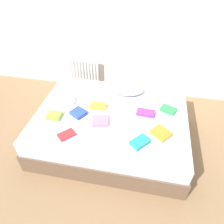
% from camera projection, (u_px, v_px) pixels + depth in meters
% --- Properties ---
extents(ground_plane, '(8.00, 8.00, 0.00)m').
position_uv_depth(ground_plane, '(111.00, 139.00, 3.06)').
color(ground_plane, '#93704C').
extents(back_wall, '(6.00, 0.10, 2.80)m').
position_uv_depth(back_wall, '(129.00, 11.00, 3.14)').
color(back_wall, silver).
rests_on(back_wall, ground).
extents(bed, '(2.00, 1.50, 0.50)m').
position_uv_depth(bed, '(111.00, 127.00, 2.89)').
color(bed, brown).
rests_on(bed, ground).
extents(radiator, '(0.55, 0.04, 0.48)m').
position_uv_depth(radiator, '(84.00, 72.00, 3.82)').
color(radiator, white).
rests_on(radiator, ground).
extents(pillow, '(0.50, 0.31, 0.13)m').
position_uv_depth(pillow, '(126.00, 89.00, 3.04)').
color(pillow, white).
rests_on(pillow, bed).
extents(textbook_orange, '(0.27, 0.27, 0.04)m').
position_uv_depth(textbook_orange, '(161.00, 133.00, 2.43)').
color(textbook_orange, orange).
rests_on(textbook_orange, bed).
extents(textbook_pink, '(0.23, 0.22, 0.03)m').
position_uv_depth(textbook_pink, '(100.00, 121.00, 2.60)').
color(textbook_pink, pink).
rests_on(textbook_pink, bed).
extents(textbook_lime, '(0.17, 0.15, 0.05)m').
position_uv_depth(textbook_lime, '(54.00, 116.00, 2.66)').
color(textbook_lime, '#8CC638').
rests_on(textbook_lime, bed).
extents(textbook_white, '(0.23, 0.23, 0.04)m').
position_uv_depth(textbook_white, '(68.00, 101.00, 2.90)').
color(textbook_white, white).
rests_on(textbook_white, bed).
extents(textbook_red, '(0.23, 0.23, 0.02)m').
position_uv_depth(textbook_red, '(66.00, 135.00, 2.42)').
color(textbook_red, red).
rests_on(textbook_red, bed).
extents(textbook_purple, '(0.24, 0.14, 0.04)m').
position_uv_depth(textbook_purple, '(146.00, 113.00, 2.70)').
color(textbook_purple, purple).
rests_on(textbook_purple, bed).
extents(textbook_teal, '(0.24, 0.25, 0.04)m').
position_uv_depth(textbook_teal, '(140.00, 142.00, 2.33)').
color(textbook_teal, teal).
rests_on(textbook_teal, bed).
extents(textbook_blue, '(0.23, 0.23, 0.05)m').
position_uv_depth(textbook_blue, '(78.00, 113.00, 2.69)').
color(textbook_blue, '#2847B7').
rests_on(textbook_blue, bed).
extents(textbook_yellow, '(0.22, 0.13, 0.04)m').
position_uv_depth(textbook_yellow, '(98.00, 106.00, 2.81)').
color(textbook_yellow, yellow).
rests_on(textbook_yellow, bed).
extents(textbook_green, '(0.23, 0.20, 0.04)m').
position_uv_depth(textbook_green, '(168.00, 109.00, 2.76)').
color(textbook_green, green).
rests_on(textbook_green, bed).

